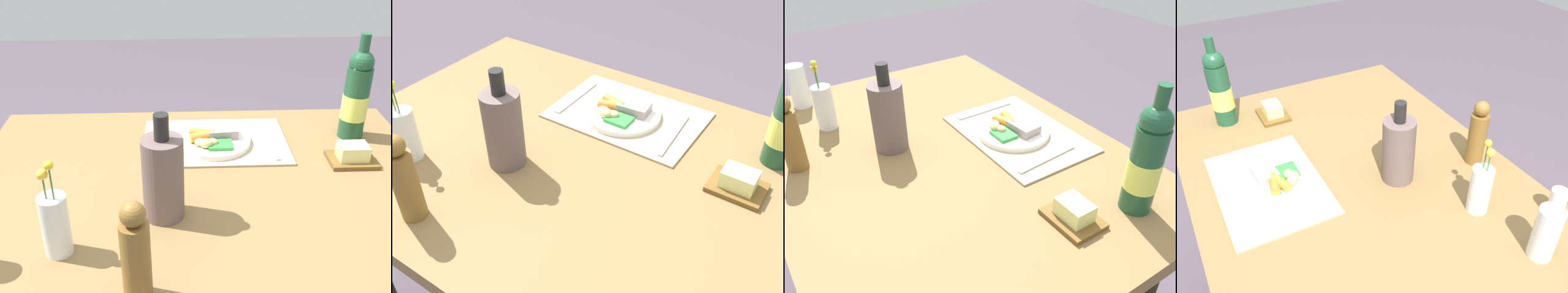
{
  "view_description": "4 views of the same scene",
  "coord_description": "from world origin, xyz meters",
  "views": [
    {
      "loc": [
        0.07,
        1.04,
        1.46
      ],
      "look_at": [
        0.02,
        -0.04,
        0.86
      ],
      "focal_mm": 44.28,
      "sensor_mm": 36.0,
      "label": 1
    },
    {
      "loc": [
        -0.57,
        0.74,
        1.5
      ],
      "look_at": [
        -0.06,
        -0.01,
        0.81
      ],
      "focal_mm": 41.29,
      "sensor_mm": 36.0,
      "label": 2
    },
    {
      "loc": [
        -0.9,
        0.46,
        1.43
      ],
      "look_at": [
        -0.08,
        -0.08,
        0.8
      ],
      "focal_mm": 38.05,
      "sensor_mm": 36.0,
      "label": 3
    },
    {
      "loc": [
        0.91,
        -0.42,
        1.58
      ],
      "look_at": [
        0.01,
        0.07,
        0.84
      ],
      "focal_mm": 38.15,
      "sensor_mm": 36.0,
      "label": 4
    }
  ],
  "objects": [
    {
      "name": "dinner_plate",
      "position": [
        -0.04,
        -0.23,
        0.79
      ],
      "size": [
        0.22,
        0.22,
        0.04
      ],
      "color": "white",
      "rests_on": "placemat"
    },
    {
      "name": "cooler_bottle",
      "position": [
        0.1,
        0.11,
        0.87
      ],
      "size": [
        0.1,
        0.1,
        0.26
      ],
      "color": "#64524F",
      "rests_on": "dining_table"
    },
    {
      "name": "salt_shaker",
      "position": [
        0.44,
        0.4,
        0.81
      ],
      "size": [
        0.05,
        0.05,
        0.08
      ],
      "primitive_type": "cylinder",
      "color": "white",
      "rests_on": "dining_table"
    },
    {
      "name": "butter_dish",
      "position": [
        -0.42,
        -0.11,
        0.79
      ],
      "size": [
        0.13,
        0.1,
        0.05
      ],
      "color": "brown",
      "rests_on": "dining_table"
    },
    {
      "name": "dining_table",
      "position": [
        0.0,
        0.0,
        0.69
      ],
      "size": [
        1.25,
        0.94,
        0.77
      ],
      "color": "brown",
      "rests_on": "ground_plane"
    },
    {
      "name": "pepper_mill",
      "position": [
        0.14,
        0.37,
        0.87
      ],
      "size": [
        0.06,
        0.06,
        0.22
      ],
      "color": "brown",
      "rests_on": "dining_table"
    },
    {
      "name": "water_tumbler",
      "position": [
        0.52,
        0.26,
        0.83
      ],
      "size": [
        0.06,
        0.06,
        0.15
      ],
      "color": "silver",
      "rests_on": "dining_table"
    },
    {
      "name": "placemat",
      "position": [
        -0.05,
        -0.24,
        0.77
      ],
      "size": [
        0.43,
        0.3,
        0.01
      ],
      "primitive_type": "cube",
      "color": "tan",
      "rests_on": "dining_table"
    },
    {
      "name": "flower_vase",
      "position": [
        0.32,
        0.23,
        0.84
      ],
      "size": [
        0.06,
        0.06,
        0.23
      ],
      "color": "silver",
      "rests_on": "dining_table"
    },
    {
      "name": "fork",
      "position": [
        -0.21,
        -0.22,
        0.78
      ],
      "size": [
        0.03,
        0.21,
        0.0
      ],
      "primitive_type": "cube",
      "rotation": [
        0.0,
        0.0,
        0.07
      ],
      "color": "silver",
      "rests_on": "placemat"
    },
    {
      "name": "knife",
      "position": [
        0.13,
        -0.24,
        0.78
      ],
      "size": [
        0.02,
        0.2,
        0.0
      ],
      "primitive_type": "cube",
      "rotation": [
        0.0,
        0.0,
        0.01
      ],
      "color": "silver",
      "rests_on": "placemat"
    },
    {
      "name": "wine_bottle",
      "position": [
        -0.47,
        -0.27,
        0.9
      ],
      "size": [
        0.08,
        0.08,
        0.32
      ],
      "color": "#1C4B2F",
      "rests_on": "dining_table"
    }
  ]
}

